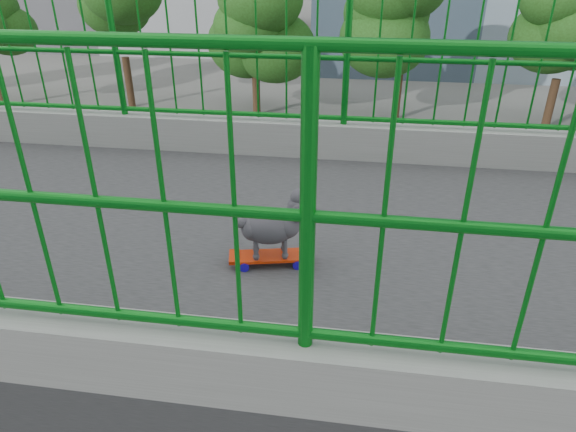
{
  "coord_description": "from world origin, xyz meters",
  "views": [
    {
      "loc": [
        2.9,
        2.16,
        8.64
      ],
      "look_at": [
        0.07,
        1.73,
        7.14
      ],
      "focal_mm": 31.77,
      "sensor_mm": 36.0,
      "label": 1
    }
  ],
  "objects_px": {
    "car_4": "(47,132)",
    "car_7": "(320,215)",
    "skateboard": "(270,257)",
    "car_2": "(24,191)",
    "car_1": "(458,276)",
    "poodle": "(274,224)"
  },
  "relations": [
    {
      "from": "car_2",
      "to": "car_7",
      "type": "height_order",
      "value": "car_2"
    },
    {
      "from": "skateboard",
      "to": "car_4",
      "type": "height_order",
      "value": "skateboard"
    },
    {
      "from": "poodle",
      "to": "car_4",
      "type": "height_order",
      "value": "poodle"
    },
    {
      "from": "car_1",
      "to": "car_2",
      "type": "height_order",
      "value": "car_2"
    },
    {
      "from": "car_1",
      "to": "car_2",
      "type": "relative_size",
      "value": 0.8
    },
    {
      "from": "poodle",
      "to": "car_4",
      "type": "bearing_deg",
      "value": -155.48
    },
    {
      "from": "car_1",
      "to": "car_7",
      "type": "height_order",
      "value": "car_1"
    },
    {
      "from": "skateboard",
      "to": "car_1",
      "type": "xyz_separation_m",
      "value": [
        -9.62,
        3.35,
        -6.3
      ]
    },
    {
      "from": "car_4",
      "to": "car_1",
      "type": "bearing_deg",
      "value": -118.16
    },
    {
      "from": "car_1",
      "to": "car_4",
      "type": "relative_size",
      "value": 0.98
    },
    {
      "from": "skateboard",
      "to": "car_1",
      "type": "distance_m",
      "value": 11.98
    },
    {
      "from": "car_2",
      "to": "car_7",
      "type": "distance_m",
      "value": 10.88
    },
    {
      "from": "skateboard",
      "to": "car_2",
      "type": "relative_size",
      "value": 0.09
    },
    {
      "from": "car_2",
      "to": "car_7",
      "type": "bearing_deg",
      "value": -90.0
    },
    {
      "from": "car_1",
      "to": "car_4",
      "type": "bearing_deg",
      "value": -118.16
    },
    {
      "from": "skateboard",
      "to": "car_2",
      "type": "xyz_separation_m",
      "value": [
        -12.82,
        -11.59,
        -6.26
      ]
    },
    {
      "from": "skateboard",
      "to": "poodle",
      "type": "xyz_separation_m",
      "value": [
        -0.01,
        0.02,
        0.22
      ]
    },
    {
      "from": "skateboard",
      "to": "car_2",
      "type": "height_order",
      "value": "skateboard"
    },
    {
      "from": "car_1",
      "to": "car_2",
      "type": "xyz_separation_m",
      "value": [
        -3.2,
        -14.93,
        0.04
      ]
    },
    {
      "from": "car_7",
      "to": "skateboard",
      "type": "bearing_deg",
      "value": -176.84
    },
    {
      "from": "poodle",
      "to": "car_2",
      "type": "bearing_deg",
      "value": -150.55
    },
    {
      "from": "car_4",
      "to": "car_7",
      "type": "xyz_separation_m",
      "value": [
        6.4,
        13.88,
        -0.12
      ]
    }
  ]
}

